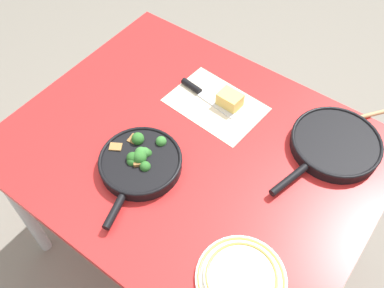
# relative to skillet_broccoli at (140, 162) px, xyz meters

# --- Properties ---
(ground_plane) EXTENTS (14.00, 14.00, 0.00)m
(ground_plane) POSITION_rel_skillet_broccoli_xyz_m (-0.09, -0.16, -0.77)
(ground_plane) COLOR slate
(dining_table_red) EXTENTS (1.19, 0.95, 0.75)m
(dining_table_red) POSITION_rel_skillet_broccoli_xyz_m (-0.09, -0.16, -0.11)
(dining_table_red) COLOR red
(dining_table_red) RESTS_ON ground_plane
(skillet_broccoli) EXTENTS (0.26, 0.37, 0.07)m
(skillet_broccoli) POSITION_rel_skillet_broccoli_xyz_m (0.00, 0.00, 0.00)
(skillet_broccoli) COLOR black
(skillet_broccoli) RESTS_ON dining_table_red
(skillet_eggs) EXTENTS (0.29, 0.44, 0.04)m
(skillet_eggs) POSITION_rel_skillet_broccoli_xyz_m (-0.46, -0.43, -0.00)
(skillet_eggs) COLOR black
(skillet_eggs) RESTS_ON dining_table_red
(wooden_spoon) EXTENTS (0.24, 0.31, 0.02)m
(wooden_spoon) POSITION_rel_skillet_broccoli_xyz_m (-0.48, -0.60, -0.02)
(wooden_spoon) COLOR tan
(wooden_spoon) RESTS_ON dining_table_red
(parchment_sheet) EXTENTS (0.34, 0.25, 0.00)m
(parchment_sheet) POSITION_rel_skillet_broccoli_xyz_m (-0.04, -0.36, -0.03)
(parchment_sheet) COLOR beige
(parchment_sheet) RESTS_ON dining_table_red
(grater_knife) EXTENTS (0.25, 0.06, 0.02)m
(grater_knife) POSITION_rel_skillet_broccoli_xyz_m (0.03, -0.37, -0.02)
(grater_knife) COLOR silver
(grater_knife) RESTS_ON dining_table_red
(cheese_block) EXTENTS (0.08, 0.07, 0.05)m
(cheese_block) POSITION_rel_skillet_broccoli_xyz_m (-0.08, -0.39, 0.00)
(cheese_block) COLOR #E0C15B
(cheese_block) RESTS_ON dining_table_red
(dinner_plate_stack) EXTENTS (0.25, 0.25, 0.03)m
(dinner_plate_stack) POSITION_rel_skillet_broccoli_xyz_m (-0.45, 0.12, -0.01)
(dinner_plate_stack) COLOR silver
(dinner_plate_stack) RESTS_ON dining_table_red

